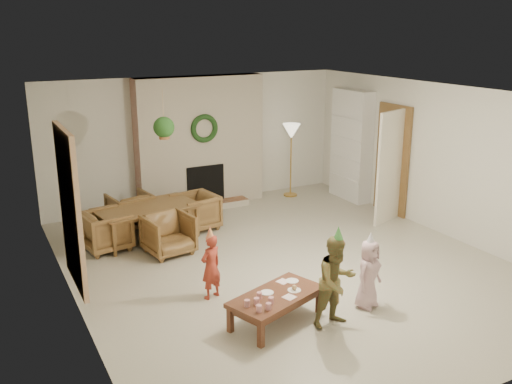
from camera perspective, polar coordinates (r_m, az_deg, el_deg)
floor at (r=8.43m, az=3.09°, el=-7.28°), size 7.00×7.00×0.00m
ceiling at (r=7.77m, az=3.37°, el=9.85°), size 7.00×7.00×0.00m
wall_back at (r=11.08m, az=-6.06°, el=5.23°), size 7.00×0.00×7.00m
wall_front at (r=5.48m, az=22.37°, el=-7.86°), size 7.00×0.00×7.00m
wall_left at (r=7.03m, az=-18.34°, el=-2.14°), size 0.00×7.00×7.00m
wall_right at (r=9.85m, az=18.45°, el=3.04°), size 0.00×7.00×7.00m
fireplace_mass at (r=10.90m, az=-5.67°, el=5.05°), size 2.50×0.40×2.50m
fireplace_hearth at (r=10.89m, az=-4.80°, el=-1.42°), size 1.60×0.30×0.12m
fireplace_firebox at (r=10.92m, az=-5.20°, el=0.78°), size 0.75×0.12×0.75m
fireplace_wreath at (r=10.64m, az=-5.25°, el=6.43°), size 0.54×0.10×0.54m
floor_lamp_base at (r=11.74m, az=3.49°, el=-0.27°), size 0.28×0.28×0.03m
floor_lamp_post at (r=11.57m, az=3.55°, el=2.98°), size 0.03×0.03×1.35m
floor_lamp_shade at (r=11.43m, az=3.60°, el=6.16°), size 0.36×0.36×0.30m
bookshelf_carcass at (r=11.45m, az=9.63°, el=4.69°), size 0.30×1.00×2.20m
bookshelf_shelf_a at (r=11.59m, az=9.39°, el=1.54°), size 0.30×0.92×0.03m
bookshelf_shelf_b at (r=11.49m, az=9.49°, el=3.46°), size 0.30×0.92×0.03m
bookshelf_shelf_c at (r=11.41m, az=9.58°, el=5.42°), size 0.30×0.92×0.03m
bookshelf_shelf_d at (r=11.34m, az=9.68°, el=7.40°), size 0.30×0.92×0.03m
books_row_lower at (r=11.43m, az=9.79°, el=2.03°), size 0.20×0.40×0.24m
books_row_mid at (r=11.49m, az=9.29°, el=4.18°), size 0.20×0.44×0.24m
books_row_upper at (r=11.30m, az=9.83°, el=5.97°), size 0.20×0.36×0.22m
door_frame at (r=10.71m, az=13.64°, el=3.21°), size 0.05×0.86×2.04m
door_leaf at (r=10.20m, az=13.40°, el=2.44°), size 0.77×0.32×2.00m
curtain_panel at (r=7.23m, az=-18.30°, el=-1.64°), size 0.06×1.20×2.00m
dining_table at (r=9.39m, az=-10.84°, el=-3.15°), size 1.74×1.13×0.57m
dining_chair_near at (r=8.78m, az=-8.84°, el=-4.26°), size 0.77×0.78×0.63m
dining_chair_far at (r=10.00m, az=-12.61°, el=-1.86°), size 0.77×0.78×0.63m
dining_chair_left at (r=9.13m, az=-14.89°, el=-3.81°), size 0.78×0.77×0.63m
dining_chair_right at (r=9.77m, az=-6.14°, el=-1.99°), size 0.78×0.77×0.63m
hanging_plant_cord at (r=8.64m, az=-9.38°, el=7.99°), size 0.01×0.01×0.70m
hanging_plant_pot at (r=8.70m, az=-9.27°, el=5.71°), size 0.16×0.16×0.12m
hanging_plant_foliage at (r=8.68m, az=-9.31°, el=6.49°), size 0.32×0.32×0.32m
coffee_table_top at (r=6.75m, az=2.06°, el=-10.52°), size 1.30×0.95×0.05m
coffee_table_apron at (r=6.77m, az=2.06°, el=-10.99°), size 1.18×0.83×0.07m
coffee_leg_fl at (r=6.35m, az=0.50°, el=-14.23°), size 0.08×0.08×0.31m
coffee_leg_fr at (r=7.07m, az=6.40°, el=-10.92°), size 0.08×0.08×0.31m
coffee_leg_bl at (r=6.63m, az=-2.62°, el=-12.79°), size 0.08×0.08×0.31m
coffee_leg_br at (r=7.33m, az=3.36°, el=-9.80°), size 0.08×0.08×0.31m
cup_a at (r=6.34m, az=0.30°, el=-11.71°), size 0.08×0.08×0.08m
cup_b at (r=6.45m, az=-0.90°, el=-11.20°), size 0.08×0.08×0.08m
cup_c at (r=6.38m, az=1.27°, el=-11.50°), size 0.08×0.08×0.08m
cup_d at (r=6.49m, az=0.06°, el=-11.00°), size 0.08×0.08×0.08m
cup_e at (r=6.51m, az=1.54°, el=-10.92°), size 0.08×0.08×0.08m
cup_f at (r=6.61m, az=0.35°, el=-10.43°), size 0.08×0.08×0.08m
plate_a at (r=6.76m, az=1.11°, el=-10.14°), size 0.21×0.21×0.01m
plate_b at (r=6.84m, az=3.89°, el=-9.87°), size 0.21×0.21×0.01m
plate_c at (r=7.06m, az=3.67°, el=-8.96°), size 0.21×0.21×0.01m
food_scoop at (r=6.82m, az=3.90°, el=-9.61°), size 0.08×0.08×0.06m
napkin_left at (r=6.67m, az=3.39°, el=-10.58°), size 0.17×0.17×0.01m
napkin_right at (r=7.04m, az=2.74°, el=-9.04°), size 0.17×0.17×0.01m
child_red at (r=7.29m, az=-4.59°, el=-7.55°), size 0.37×0.30×0.86m
party_hat_red at (r=7.11m, az=-4.67°, el=-4.10°), size 0.12×0.12×0.16m
child_plaid at (r=6.66m, az=8.13°, el=-8.96°), size 0.56×0.45×1.10m
party_hat_plaid at (r=6.43m, az=8.34°, el=-4.19°), size 0.16×0.16×0.18m
child_pink at (r=7.18m, az=11.32°, el=-8.14°), size 0.51×0.42×0.88m
party_hat_pink at (r=7.00m, az=11.54°, el=-4.58°), size 0.14×0.14×0.16m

